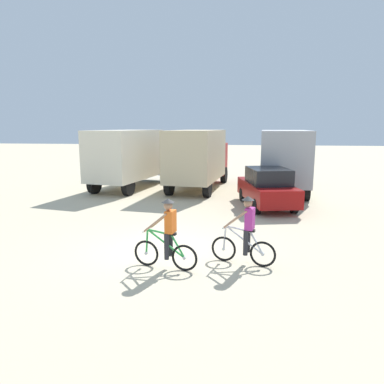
{
  "coord_description": "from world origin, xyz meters",
  "views": [
    {
      "loc": [
        2.22,
        -9.82,
        3.56
      ],
      "look_at": [
        0.48,
        3.41,
        1.1
      ],
      "focal_mm": 33.42,
      "sensor_mm": 36.0,
      "label": 1
    }
  ],
  "objects_px": {
    "box_truck_cream_rv": "(131,156)",
    "box_truck_tan_camper": "(199,156)",
    "box_truck_grey_hauler": "(283,158)",
    "sedan_parked": "(267,188)",
    "cyclist_cowboy_hat": "(246,233)",
    "cyclist_orange_shirt": "(167,236)"
  },
  "relations": [
    {
      "from": "box_truck_grey_hauler",
      "to": "sedan_parked",
      "type": "distance_m",
      "value": 4.32
    },
    {
      "from": "box_truck_tan_camper",
      "to": "box_truck_grey_hauler",
      "type": "relative_size",
      "value": 1.01
    },
    {
      "from": "box_truck_cream_rv",
      "to": "cyclist_cowboy_hat",
      "type": "bearing_deg",
      "value": -59.84
    },
    {
      "from": "box_truck_tan_camper",
      "to": "cyclist_cowboy_hat",
      "type": "relative_size",
      "value": 3.84
    },
    {
      "from": "box_truck_tan_camper",
      "to": "cyclist_orange_shirt",
      "type": "relative_size",
      "value": 3.84
    },
    {
      "from": "box_truck_cream_rv",
      "to": "box_truck_tan_camper",
      "type": "height_order",
      "value": "same"
    },
    {
      "from": "sedan_parked",
      "to": "box_truck_cream_rv",
      "type": "bearing_deg",
      "value": 150.95
    },
    {
      "from": "box_truck_cream_rv",
      "to": "box_truck_tan_camper",
      "type": "relative_size",
      "value": 1.01
    },
    {
      "from": "box_truck_grey_hauler",
      "to": "sedan_parked",
      "type": "xyz_separation_m",
      "value": [
        -1.13,
        -4.05,
        -0.99
      ]
    },
    {
      "from": "box_truck_tan_camper",
      "to": "sedan_parked",
      "type": "height_order",
      "value": "box_truck_tan_camper"
    },
    {
      "from": "box_truck_cream_rv",
      "to": "box_truck_grey_hauler",
      "type": "relative_size",
      "value": 1.03
    },
    {
      "from": "box_truck_cream_rv",
      "to": "box_truck_grey_hauler",
      "type": "xyz_separation_m",
      "value": [
        8.65,
        -0.12,
        0.0
      ]
    },
    {
      "from": "sedan_parked",
      "to": "cyclist_orange_shirt",
      "type": "relative_size",
      "value": 2.46
    },
    {
      "from": "box_truck_cream_rv",
      "to": "box_truck_tan_camper",
      "type": "xyz_separation_m",
      "value": [
        3.96,
        0.1,
        0.0
      ]
    },
    {
      "from": "box_truck_tan_camper",
      "to": "cyclist_cowboy_hat",
      "type": "height_order",
      "value": "box_truck_tan_camper"
    },
    {
      "from": "box_truck_grey_hauler",
      "to": "cyclist_cowboy_hat",
      "type": "distance_m",
      "value": 11.25
    },
    {
      "from": "box_truck_cream_rv",
      "to": "cyclist_cowboy_hat",
      "type": "relative_size",
      "value": 3.88
    },
    {
      "from": "box_truck_tan_camper",
      "to": "box_truck_grey_hauler",
      "type": "distance_m",
      "value": 4.69
    },
    {
      "from": "box_truck_grey_hauler",
      "to": "cyclist_orange_shirt",
      "type": "height_order",
      "value": "box_truck_grey_hauler"
    },
    {
      "from": "box_truck_cream_rv",
      "to": "sedan_parked",
      "type": "height_order",
      "value": "box_truck_cream_rv"
    },
    {
      "from": "box_truck_grey_hauler",
      "to": "cyclist_cowboy_hat",
      "type": "relative_size",
      "value": 3.78
    },
    {
      "from": "sedan_parked",
      "to": "box_truck_tan_camper",
      "type": "bearing_deg",
      "value": 129.78
    }
  ]
}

